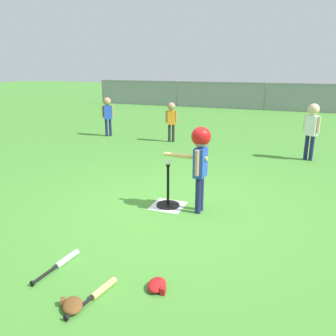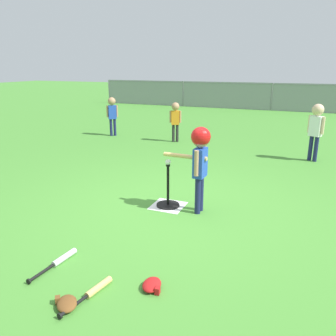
{
  "view_description": "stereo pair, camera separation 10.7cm",
  "coord_description": "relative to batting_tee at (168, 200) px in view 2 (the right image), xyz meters",
  "views": [
    {
      "loc": [
        1.5,
        -4.05,
        1.88
      ],
      "look_at": [
        -0.09,
        0.07,
        0.55
      ],
      "focal_mm": 36.73,
      "sensor_mm": 36.0,
      "label": 1
    },
    {
      "loc": [
        1.6,
        -4.01,
        1.88
      ],
      "look_at": [
        -0.09,
        0.07,
        0.55
      ],
      "focal_mm": 36.73,
      "sensor_mm": 36.0,
      "label": 2
    }
  ],
  "objects": [
    {
      "name": "batting_tee",
      "position": [
        0.0,
        0.0,
        0.0
      ],
      "size": [
        0.32,
        0.32,
        0.6
      ],
      "color": "black",
      "rests_on": "ground_plane"
    },
    {
      "name": "baseball_on_tee",
      "position": [
        0.0,
        0.0,
        0.54
      ],
      "size": [
        0.07,
        0.07,
        0.07
      ],
      "primitive_type": "sphere",
      "color": "white",
      "rests_on": "batting_tee"
    },
    {
      "name": "glove_near_bats",
      "position": [
        0.04,
        -2.24,
        -0.05
      ],
      "size": [
        0.26,
        0.27,
        0.07
      ],
      "color": "brown",
      "rests_on": "ground_plane"
    },
    {
      "name": "outfield_fence",
      "position": [
        0.09,
        11.28,
        0.53
      ],
      "size": [
        16.06,
        0.06,
        1.15
      ],
      "color": "slate",
      "rests_on": "ground_plane"
    },
    {
      "name": "home_plate",
      "position": [
        -0.0,
        -0.0,
        -0.09
      ],
      "size": [
        0.44,
        0.44,
        0.01
      ],
      "primitive_type": "cube",
      "color": "white",
      "rests_on": "ground_plane"
    },
    {
      "name": "spare_bat_wood",
      "position": [
        0.14,
        -2.01,
        -0.06
      ],
      "size": [
        0.16,
        0.58,
        0.06
      ],
      "color": "#DBB266",
      "rests_on": "ground_plane"
    },
    {
      "name": "fielder_near_right",
      "position": [
        -3.28,
        3.97,
        0.58
      ],
      "size": [
        0.25,
        0.23,
        1.04
      ],
      "color": "#191E4C",
      "rests_on": "ground_plane"
    },
    {
      "name": "fielder_deep_right",
      "position": [
        1.82,
        3.28,
        0.65
      ],
      "size": [
        0.31,
        0.23,
        1.15
      ],
      "color": "#191E4C",
      "rests_on": "ground_plane"
    },
    {
      "name": "glove_by_plate",
      "position": [
        0.57,
        -1.75,
        -0.05
      ],
      "size": [
        0.2,
        0.24,
        0.07
      ],
      "color": "#B21919",
      "rests_on": "ground_plane"
    },
    {
      "name": "batter_child",
      "position": [
        0.45,
        -0.02,
        0.72
      ],
      "size": [
        0.64,
        0.33,
        1.14
      ],
      "color": "#191E4C",
      "rests_on": "ground_plane"
    },
    {
      "name": "spare_bat_silver",
      "position": [
        -0.44,
        -1.74,
        -0.06
      ],
      "size": [
        0.1,
        0.61,
        0.06
      ],
      "color": "silver",
      "rests_on": "ground_plane"
    },
    {
      "name": "ground_plane",
      "position": [
        0.09,
        -0.07,
        -0.09
      ],
      "size": [
        60.0,
        60.0,
        0.0
      ],
      "primitive_type": "plane",
      "color": "#478C33"
    },
    {
      "name": "fielder_deep_center",
      "position": [
        -1.41,
        3.9,
        0.55
      ],
      "size": [
        0.28,
        0.2,
        0.99
      ],
      "color": "#262626",
      "rests_on": "ground_plane"
    }
  ]
}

